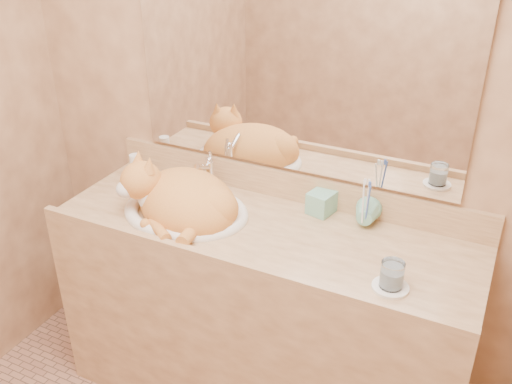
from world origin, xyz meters
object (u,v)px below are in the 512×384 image
at_px(sink_basin, 185,195).
at_px(water_glass, 392,275).
at_px(cat, 180,197).
at_px(soap_dispenser, 315,195).
at_px(toothbrush_cup, 364,220).
at_px(vanity_counter, 261,318).

distance_m(sink_basin, water_glass, 0.84).
relative_size(sink_basin, water_glass, 5.63).
xyz_separation_m(cat, soap_dispenser, (0.47, 0.20, 0.02)).
height_order(cat, toothbrush_cup, cat).
height_order(vanity_counter, cat, cat).
distance_m(soap_dispenser, water_glass, 0.49).
bearing_deg(sink_basin, cat, -109.79).
distance_m(sink_basin, cat, 0.02).
distance_m(cat, water_glass, 0.85).
bearing_deg(vanity_counter, soap_dispenser, 49.35).
xyz_separation_m(soap_dispenser, water_glass, (0.37, -0.31, -0.04)).
xyz_separation_m(vanity_counter, sink_basin, (-0.32, -0.02, 0.50)).
xyz_separation_m(toothbrush_cup, water_glass, (0.18, -0.30, 0.01)).
relative_size(toothbrush_cup, water_glass, 1.13).
bearing_deg(vanity_counter, cat, -173.42).
xyz_separation_m(vanity_counter, toothbrush_cup, (0.34, 0.16, 0.47)).
relative_size(vanity_counter, sink_basin, 3.24).
height_order(soap_dispenser, toothbrush_cup, soap_dispenser).
distance_m(vanity_counter, toothbrush_cup, 0.60).
distance_m(sink_basin, toothbrush_cup, 0.68).
relative_size(cat, water_glass, 5.11).
distance_m(toothbrush_cup, water_glass, 0.34).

